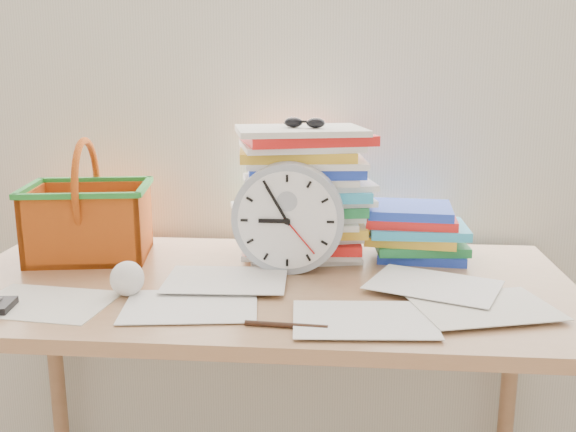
# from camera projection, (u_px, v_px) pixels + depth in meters

# --- Properties ---
(curtain) EXTENTS (2.40, 0.01, 2.50)m
(curtain) POSITION_uv_depth(u_px,v_px,m) (277.00, 36.00, 1.69)
(curtain) COLOR silver
(curtain) RESTS_ON room_shell
(desk) EXTENTS (1.40, 0.70, 0.75)m
(desk) POSITION_uv_depth(u_px,v_px,m) (261.00, 312.00, 1.47)
(desk) COLOR #A0724B
(desk) RESTS_ON ground
(paper_stack) EXTENTS (0.37, 0.32, 0.33)m
(paper_stack) POSITION_uv_depth(u_px,v_px,m) (301.00, 192.00, 1.61)
(paper_stack) COLOR white
(paper_stack) RESTS_ON desk
(clock) EXTENTS (0.26, 0.05, 0.26)m
(clock) POSITION_uv_depth(u_px,v_px,m) (288.00, 218.00, 1.49)
(clock) COLOR #9FA7B2
(clock) RESTS_ON desk
(sunglasses) EXTENTS (0.14, 0.12, 0.03)m
(sunglasses) POSITION_uv_depth(u_px,v_px,m) (304.00, 123.00, 1.55)
(sunglasses) COLOR black
(sunglasses) RESTS_ON paper_stack
(book_stack) EXTENTS (0.27, 0.21, 0.13)m
(book_stack) POSITION_uv_depth(u_px,v_px,m) (416.00, 232.00, 1.61)
(book_stack) COLOR white
(book_stack) RESTS_ON desk
(basket) EXTENTS (0.33, 0.27, 0.30)m
(basket) POSITION_uv_depth(u_px,v_px,m) (88.00, 200.00, 1.60)
(basket) COLOR #D15914
(basket) RESTS_ON desk
(crumpled_ball) EXTENTS (0.07, 0.07, 0.07)m
(crumpled_ball) POSITION_uv_depth(u_px,v_px,m) (127.00, 278.00, 1.35)
(crumpled_ball) COLOR white
(crumpled_ball) RESTS_ON desk
(pen) EXTENTS (0.16, 0.02, 0.01)m
(pen) POSITION_uv_depth(u_px,v_px,m) (286.00, 325.00, 1.19)
(pen) COLOR black
(pen) RESTS_ON desk
(scattered_papers) EXTENTS (1.26, 0.42, 0.02)m
(scattered_papers) POSITION_uv_depth(u_px,v_px,m) (261.00, 278.00, 1.45)
(scattered_papers) COLOR white
(scattered_papers) RESTS_ON desk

